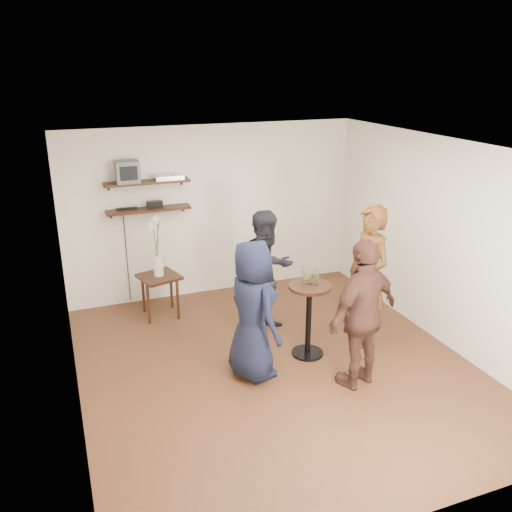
{
  "coord_description": "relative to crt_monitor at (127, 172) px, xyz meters",
  "views": [
    {
      "loc": [
        -2.25,
        -5.2,
        3.45
      ],
      "look_at": [
        -0.11,
        0.4,
        1.29
      ],
      "focal_mm": 38.0,
      "sensor_mm": 36.0,
      "label": 1
    }
  ],
  "objects": [
    {
      "name": "shelf_upper",
      "position": [
        0.26,
        0.0,
        -0.17
      ],
      "size": [
        1.2,
        0.25,
        0.04
      ],
      "primitive_type": "cube",
      "color": "black",
      "rests_on": "room"
    },
    {
      "name": "person_dark",
      "position": [
        1.51,
        -1.44,
        -1.18
      ],
      "size": [
        0.96,
        0.84,
        1.67
      ],
      "primitive_type": "imported",
      "rotation": [
        0.0,
        0.0,
        0.28
      ],
      "color": "black",
      "rests_on": "room"
    },
    {
      "name": "wine_glass_fr",
      "position": [
        1.82,
        -2.26,
        -0.96
      ],
      "size": [
        0.06,
        0.06,
        0.18
      ],
      "color": "silver",
      "rests_on": "drinks_table"
    },
    {
      "name": "crt_monitor",
      "position": [
        0.0,
        0.0,
        0.0
      ],
      "size": [
        0.32,
        0.3,
        0.3
      ],
      "primitive_type": "cube",
      "color": "#59595B",
      "rests_on": "shelf_upper"
    },
    {
      "name": "shelf_lower",
      "position": [
        0.26,
        0.0,
        -0.57
      ],
      "size": [
        1.2,
        0.25,
        0.04
      ],
      "primitive_type": "cube",
      "color": "black",
      "rests_on": "room"
    },
    {
      "name": "wine_glass_bl",
      "position": [
        1.71,
        -2.17,
        -0.94
      ],
      "size": [
        0.07,
        0.07,
        0.21
      ],
      "color": "silver",
      "rests_on": "drinks_table"
    },
    {
      "name": "wine_glass_fl",
      "position": [
        1.68,
        -2.26,
        -0.94
      ],
      "size": [
        0.07,
        0.07,
        0.21
      ],
      "color": "silver",
      "rests_on": "drinks_table"
    },
    {
      "name": "side_table",
      "position": [
        0.26,
        -0.49,
        -1.5
      ],
      "size": [
        0.63,
        0.63,
        0.62
      ],
      "rotation": [
        0.0,
        0.0,
        0.27
      ],
      "color": "black",
      "rests_on": "room"
    },
    {
      "name": "dvd_deck",
      "position": [
        0.58,
        0.0,
        -0.12
      ],
      "size": [
        0.4,
        0.24,
        0.06
      ],
      "primitive_type": "cube",
      "color": "silver",
      "rests_on": "shelf_upper"
    },
    {
      "name": "room",
      "position": [
        1.26,
        -2.38,
        -0.72
      ],
      "size": [
        4.58,
        5.08,
        2.68
      ],
      "color": "#442516",
      "rests_on": "ground"
    },
    {
      "name": "person_plaid",
      "position": [
        2.56,
        -2.21,
        -1.1
      ],
      "size": [
        0.46,
        0.68,
        1.83
      ],
      "primitive_type": "imported",
      "rotation": [
        0.0,
        0.0,
        -1.54
      ],
      "color": "#A51812",
      "rests_on": "room"
    },
    {
      "name": "wine_glass_br",
      "position": [
        1.75,
        -2.22,
        -0.96
      ],
      "size": [
        0.06,
        0.06,
        0.19
      ],
      "color": "silver",
      "rests_on": "drinks_table"
    },
    {
      "name": "vase_lilies",
      "position": [
        0.26,
        -0.49,
        -1.11
      ],
      "size": [
        0.19,
        0.19,
        0.93
      ],
      "rotation": [
        0.0,
        0.0,
        0.27
      ],
      "color": "white",
      "rests_on": "side_table"
    },
    {
      "name": "radio",
      "position": [
        0.35,
        0.0,
        -0.5
      ],
      "size": [
        0.22,
        0.1,
        0.1
      ],
      "primitive_type": "cube",
      "color": "black",
      "rests_on": "shelf_lower"
    },
    {
      "name": "power_strip",
      "position": [
        -0.04,
        0.05,
        -0.54
      ],
      "size": [
        0.3,
        0.05,
        0.03
      ],
      "primitive_type": "cube",
      "color": "black",
      "rests_on": "shelf_lower"
    },
    {
      "name": "person_navy",
      "position": [
        0.94,
        -2.43,
        -1.2
      ],
      "size": [
        0.69,
        0.9,
        1.64
      ],
      "primitive_type": "imported",
      "rotation": [
        0.0,
        0.0,
        1.8
      ],
      "color": "black",
      "rests_on": "room"
    },
    {
      "name": "drinks_table",
      "position": [
        1.74,
        -2.24,
        -1.42
      ],
      "size": [
        0.51,
        0.51,
        0.94
      ],
      "color": "black",
      "rests_on": "room"
    },
    {
      "name": "person_brown",
      "position": [
        2.0,
        -3.02,
        -1.16
      ],
      "size": [
        1.09,
        0.71,
        1.72
      ],
      "primitive_type": "imported",
      "rotation": [
        0.0,
        0.0,
        3.46
      ],
      "color": "#45261D",
      "rests_on": "room"
    }
  ]
}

